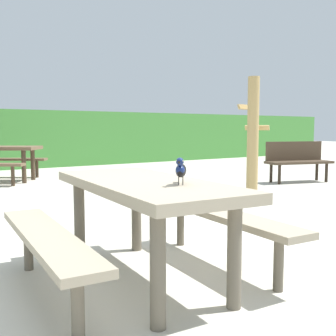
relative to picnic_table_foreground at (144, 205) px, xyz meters
name	(u,v)px	position (x,y,z in m)	size (l,w,h in m)	color
ground_plane	(144,268)	(0.13, 0.23, -0.56)	(60.00, 60.00, 0.00)	beige
picnic_table_foreground	(144,205)	(0.00, 0.00, 0.00)	(1.81, 1.86, 0.74)	gray
bird_grackle	(181,170)	(0.06, -0.37, 0.29)	(0.21, 0.23, 0.18)	black
stalk_post_right_side	(253,137)	(3.36, 2.20, 0.42)	(0.52, 0.41, 1.94)	tan
park_bench_side	(297,158)	(5.49, 2.99, -0.07)	(1.47, 0.82, 0.84)	#473828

